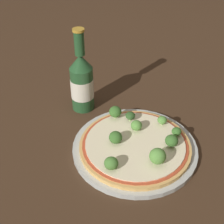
{
  "coord_description": "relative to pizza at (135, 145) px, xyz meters",
  "views": [
    {
      "loc": [
        -0.44,
        -0.3,
        0.51
      ],
      "look_at": [
        0.04,
        0.06,
        0.06
      ],
      "focal_mm": 50.0,
      "sensor_mm": 36.0,
      "label": 1
    }
  ],
  "objects": [
    {
      "name": "broccoli_floret_2",
      "position": [
        0.09,
        -0.01,
        0.02
      ],
      "size": [
        0.02,
        0.02,
        0.02
      ],
      "color": "#89A866",
      "rests_on": "pizza"
    },
    {
      "name": "pizza",
      "position": [
        0.0,
        0.0,
        0.0
      ],
      "size": [
        0.25,
        0.25,
        0.01
      ],
      "color": "tan",
      "rests_on": "plate"
    },
    {
      "name": "broccoli_floret_8",
      "position": [
        0.05,
        0.09,
        0.02
      ],
      "size": [
        0.03,
        0.03,
        0.03
      ],
      "color": "#89A866",
      "rests_on": "pizza"
    },
    {
      "name": "broccoli_floret_5",
      "position": [
        0.04,
        0.02,
        0.02
      ],
      "size": [
        0.03,
        0.03,
        0.03
      ],
      "color": "#89A866",
      "rests_on": "pizza"
    },
    {
      "name": "broccoli_floret_3",
      "position": [
        0.08,
        -0.06,
        0.02
      ],
      "size": [
        0.02,
        0.02,
        0.02
      ],
      "color": "#89A866",
      "rests_on": "pizza"
    },
    {
      "name": "broccoli_floret_6",
      "position": [
        -0.02,
        -0.07,
        0.03
      ],
      "size": [
        0.04,
        0.04,
        0.04
      ],
      "color": "#89A866",
      "rests_on": "pizza"
    },
    {
      "name": "broccoli_floret_1",
      "position": [
        0.06,
        0.06,
        0.02
      ],
      "size": [
        0.02,
        0.02,
        0.02
      ],
      "color": "#89A866",
      "rests_on": "pizza"
    },
    {
      "name": "broccoli_floret_0",
      "position": [
        -0.03,
        0.04,
        0.02
      ],
      "size": [
        0.03,
        0.03,
        0.03
      ],
      "color": "#89A866",
      "rests_on": "pizza"
    },
    {
      "name": "plate",
      "position": [
        0.0,
        0.0,
        -0.01
      ],
      "size": [
        0.29,
        0.29,
        0.01
      ],
      "color": "#B2B7B2",
      "rests_on": "ground_plane"
    },
    {
      "name": "broccoli_floret_4",
      "position": [
        0.04,
        -0.07,
        0.02
      ],
      "size": [
        0.03,
        0.03,
        0.03
      ],
      "color": "#89A866",
      "rests_on": "pizza"
    },
    {
      "name": "broccoli_floret_7",
      "position": [
        -0.09,
        -0.0,
        0.02
      ],
      "size": [
        0.03,
        0.03,
        0.03
      ],
      "color": "#89A866",
      "rests_on": "pizza"
    },
    {
      "name": "ground_plane",
      "position": [
        -0.01,
        0.03,
        -0.02
      ],
      "size": [
        3.0,
        3.0,
        0.0
      ],
      "primitive_type": "plane",
      "color": "#3D2819"
    },
    {
      "name": "beer_bottle",
      "position": [
        0.06,
        0.21,
        0.06
      ],
      "size": [
        0.06,
        0.06,
        0.23
      ],
      "color": "#234C28",
      "rests_on": "ground_plane"
    }
  ]
}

